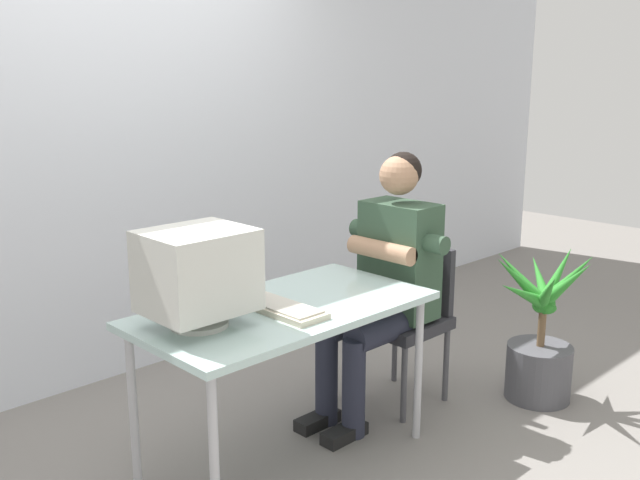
{
  "coord_description": "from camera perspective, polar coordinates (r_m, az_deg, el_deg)",
  "views": [
    {
      "loc": [
        -1.88,
        -2.14,
        1.67
      ],
      "look_at": [
        0.21,
        0.0,
        0.97
      ],
      "focal_mm": 39.89,
      "sensor_mm": 36.0,
      "label": 1
    }
  ],
  "objects": [
    {
      "name": "ground_plane",
      "position": [
        3.3,
        -2.74,
        -17.21
      ],
      "size": [
        12.0,
        12.0,
        0.0
      ],
      "primitive_type": "plane",
      "color": "gray"
    },
    {
      "name": "wall_back",
      "position": [
        4.16,
        -12.93,
        10.54
      ],
      "size": [
        8.0,
        0.1,
        3.0
      ],
      "primitive_type": "cube",
      "color": "silver",
      "rests_on": "ground_plane"
    },
    {
      "name": "desk",
      "position": [
        3.02,
        -2.88,
        -6.33
      ],
      "size": [
        1.27,
        0.67,
        0.72
      ],
      "color": "#B7B7BC",
      "rests_on": "ground_plane"
    },
    {
      "name": "crt_monitor",
      "position": [
        2.74,
        -9.74,
        -2.53
      ],
      "size": [
        0.4,
        0.33,
        0.38
      ],
      "color": "silver",
      "rests_on": "desk"
    },
    {
      "name": "keyboard",
      "position": [
        2.94,
        -3.35,
        -5.39
      ],
      "size": [
        0.16,
        0.45,
        0.03
      ],
      "color": "beige",
      "rests_on": "desk"
    },
    {
      "name": "office_chair",
      "position": [
        3.71,
        7.03,
        -5.74
      ],
      "size": [
        0.4,
        0.4,
        0.81
      ],
      "color": "#4C4C51",
      "rests_on": "ground_plane"
    },
    {
      "name": "person_seated",
      "position": [
        3.51,
        5.27,
        -2.93
      ],
      "size": [
        0.71,
        0.57,
        1.3
      ],
      "color": "#334C38",
      "rests_on": "ground_plane"
    },
    {
      "name": "potted_plant",
      "position": [
        3.89,
        17.24,
        -7.69
      ],
      "size": [
        0.59,
        0.54,
        0.82
      ],
      "color": "#4C4C51",
      "rests_on": "ground_plane"
    }
  ]
}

